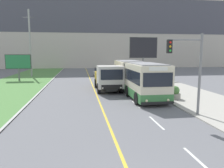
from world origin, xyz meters
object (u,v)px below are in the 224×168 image
Objects in this scene: billboard_small at (18,62)px; planter_round_second at (155,84)px; utility_pole_far at (30,43)px; billboard_large at (143,49)px; city_bus at (136,77)px; dump_truck at (109,78)px; traffic_light_mast at (190,64)px; car_distant at (100,73)px; planter_round_near at (175,93)px.

billboard_small reaches higher than planter_round_second.
billboard_large is (17.58, -6.33, -1.03)m from utility_pole_far.
city_bus is 12.42m from billboard_large.
traffic_light_mast reaches higher than dump_truck.
planter_round_second is (16.86, -10.22, -2.01)m from billboard_small.
dump_truck is 12.35m from billboard_large.
car_distant is 3.63× the size of planter_round_second.
planter_round_second is at bearing -31.23° from billboard_small.
planter_round_second reaches higher than planter_round_near.
billboard_small is 19.82m from planter_round_second.
city_bus is 10.16× the size of planter_round_second.
utility_pole_far is at bearing 83.58° from billboard_small.
billboard_large is (2.81, 19.47, 1.25)m from traffic_light_mast.
car_distant is 8.61m from billboard_large.
utility_pole_far is 9.31× the size of planter_round_second.
car_distant reaches higher than planter_round_second.
car_distant is 1.15× the size of billboard_small.
car_distant is (0.33, 14.53, -0.67)m from dump_truck.
planter_round_second is at bearing -70.63° from car_distant.
planter_round_second is (0.22, 5.48, 0.03)m from planter_round_near.
planter_round_near is (4.66, -19.36, -0.12)m from car_distant.
planter_round_near is at bearing 74.92° from traffic_light_mast.
dump_truck is at bearing -91.32° from car_distant.
utility_pole_far is (-11.37, 1.78, 4.89)m from car_distant.
billboard_small is at bearing 136.96° from dump_truck.
billboard_small is at bearing 177.17° from billboard_large.
traffic_light_mast is 25.53m from billboard_small.
utility_pole_far is 26.99m from planter_round_near.
dump_truck is at bearing 111.46° from traffic_light_mast.
utility_pole_far is at bearing 136.06° from planter_round_second.
utility_pole_far reaches higher than car_distant.
billboard_small is 3.17× the size of planter_round_second.
traffic_light_mast is at bearing -60.22° from utility_pole_far.
dump_truck is at bearing -172.87° from planter_round_second.
billboard_small is at bearing 136.65° from planter_round_near.
traffic_light_mast is 1.37× the size of billboard_small.
city_bus is 3.21× the size of billboard_small.
planter_round_second is at bearing 7.13° from dump_truck.
planter_round_near is (1.26, 4.67, -2.73)m from traffic_light_mast.
car_distant is 19.91m from planter_round_near.
utility_pole_far reaches higher than dump_truck.
utility_pole_far is 6.22m from billboard_small.
planter_round_near is at bearing -76.48° from car_distant.
traffic_light_mast is 19.71m from billboard_large.
dump_truck is 6.99m from planter_round_near.
car_distant is 3.83× the size of planter_round_near.
billboard_large is (4.02, 11.37, 2.97)m from city_bus.
utility_pole_far reaches higher than billboard_small.
utility_pole_far reaches higher than billboard_large.
city_bus is at bearing -52.54° from utility_pole_far.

